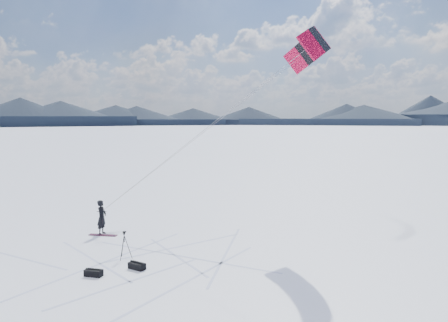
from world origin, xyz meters
The scene contains 9 objects.
ground centered at (0.00, 0.00, 0.00)m, with size 1800.00×1800.00×0.00m, color white.
horizon_hills centered at (0.00, 0.00, 3.90)m, with size 704.00×705.94×9.28m.
snow_tracks centered at (-0.56, -0.72, 0.00)m, with size 17.62×14.39×0.01m.
snowkiter centered at (-2.63, 3.37, 0.00)m, with size 0.71×0.47×1.96m, color black.
snowboard centered at (-2.38, 3.15, 0.02)m, with size 1.62×0.30×0.04m, color maroon.
tripod centered at (1.28, 0.46, 0.85)m, with size 0.63×0.57×1.32m.
gear_bag_a centered at (1.56, -1.93, 0.15)m, with size 0.80×0.49×0.33m.
gear_bag_b centered at (2.67, -0.44, 0.15)m, with size 0.79×0.45×0.35m.
power_kite centered at (8.05, 7.96, 10.37)m, with size 12.26×7.59×10.05m.
Camera 1 is at (14.19, -15.53, 6.70)m, focal length 35.00 mm.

